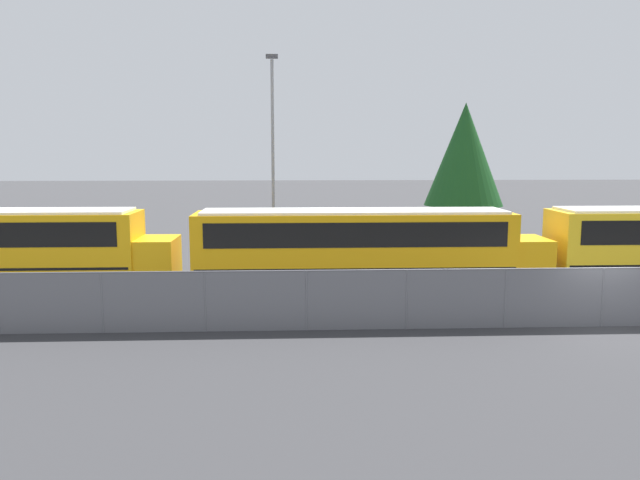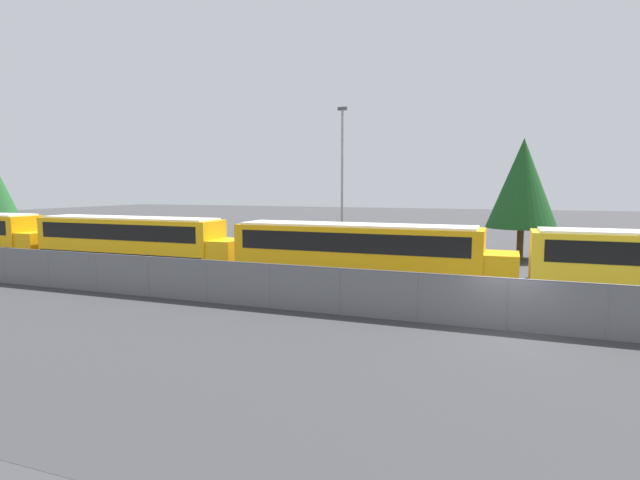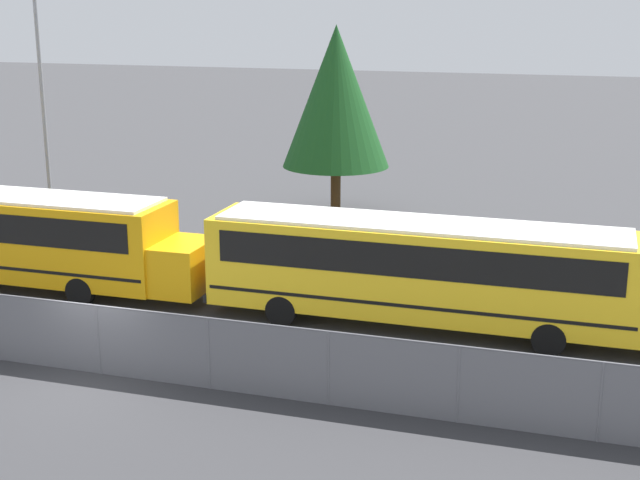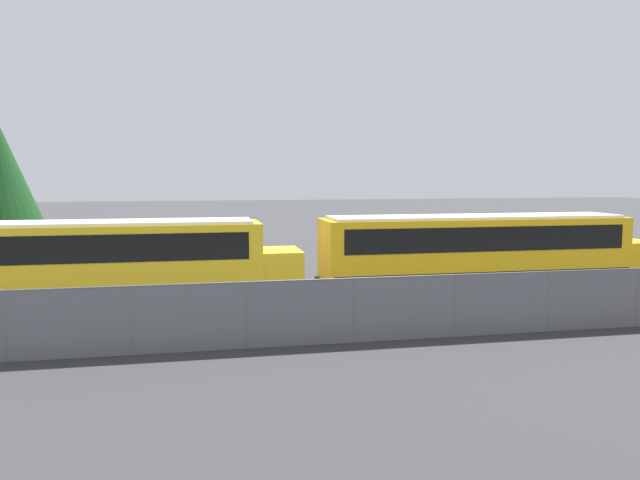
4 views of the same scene
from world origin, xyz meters
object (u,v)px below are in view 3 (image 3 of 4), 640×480
school_bus_3 (3,231)px  school_bus_4 (429,267)px  light_pole (42,94)px  tree_1 (336,97)px

school_bus_3 → school_bus_4: bearing=0.9°
school_bus_4 → light_pole: bearing=156.1°
school_bus_3 → school_bus_4: size_ratio=1.00×
school_bus_4 → tree_1: size_ratio=1.68×
school_bus_3 → light_pole: bearing=114.2°
light_pole → tree_1: size_ratio=1.23×
school_bus_3 → tree_1: 15.47m
tree_1 → light_pole: bearing=-155.9°
school_bus_4 → tree_1: tree_1 is taller
school_bus_4 → light_pole: light_pole is taller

